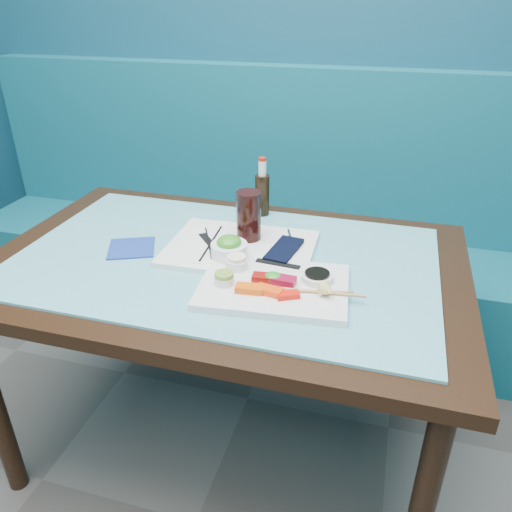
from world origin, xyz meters
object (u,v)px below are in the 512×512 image
(dining_table, at_px, (225,284))
(blue_napkin, at_px, (131,248))
(sashimi_plate, at_px, (274,287))
(cola_glass, at_px, (249,216))
(booth_bench, at_px, (285,248))
(cola_bottle_body, at_px, (262,195))
(seaweed_bowl, at_px, (229,250))
(serving_tray, at_px, (241,248))

(dining_table, height_order, blue_napkin, blue_napkin)
(dining_table, relative_size, sashimi_plate, 3.64)
(sashimi_plate, xyz_separation_m, cola_glass, (-0.14, 0.25, 0.08))
(dining_table, xyz_separation_m, blue_napkin, (-0.29, -0.02, 0.09))
(blue_napkin, bearing_deg, booth_bench, 71.33)
(dining_table, distance_m, cola_bottle_body, 0.38)
(seaweed_bowl, relative_size, cola_bottle_body, 0.74)
(dining_table, distance_m, serving_tray, 0.12)
(cola_glass, distance_m, cola_bottle_body, 0.24)
(sashimi_plate, height_order, seaweed_bowl, seaweed_bowl)
(cola_glass, relative_size, cola_bottle_body, 1.08)
(serving_tray, distance_m, cola_bottle_body, 0.30)
(serving_tray, distance_m, blue_napkin, 0.33)
(sashimi_plate, distance_m, blue_napkin, 0.49)
(booth_bench, xyz_separation_m, dining_table, (0.00, -0.84, 0.29))
(cola_glass, bearing_deg, sashimi_plate, -59.95)
(blue_napkin, bearing_deg, cola_glass, 21.87)
(booth_bench, distance_m, seaweed_bowl, 0.96)
(seaweed_bowl, height_order, blue_napkin, seaweed_bowl)
(booth_bench, distance_m, blue_napkin, 0.99)
(cola_bottle_body, bearing_deg, dining_table, -93.48)
(cola_glass, bearing_deg, cola_bottle_body, 95.37)
(booth_bench, distance_m, dining_table, 0.89)
(seaweed_bowl, distance_m, cola_bottle_body, 0.37)
(booth_bench, bearing_deg, cola_bottle_body, -87.57)
(serving_tray, bearing_deg, seaweed_bowl, -99.47)
(cola_glass, height_order, cola_bottle_body, cola_glass)
(dining_table, distance_m, cola_glass, 0.22)
(cola_bottle_body, bearing_deg, seaweed_bowl, -89.67)
(sashimi_plate, distance_m, seaweed_bowl, 0.20)
(dining_table, relative_size, cola_glass, 9.08)
(cola_glass, bearing_deg, serving_tray, -100.30)
(cola_bottle_body, bearing_deg, booth_bench, 92.43)
(dining_table, height_order, sashimi_plate, sashimi_plate)
(booth_bench, relative_size, cola_glass, 19.47)
(serving_tray, bearing_deg, cola_glass, 77.82)
(serving_tray, bearing_deg, blue_napkin, -168.14)
(dining_table, distance_m, seaweed_bowl, 0.13)
(sashimi_plate, bearing_deg, seaweed_bowl, 138.67)
(seaweed_bowl, bearing_deg, dining_table, 138.69)
(sashimi_plate, xyz_separation_m, blue_napkin, (-0.48, 0.11, -0.01))
(booth_bench, bearing_deg, seaweed_bowl, -88.46)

